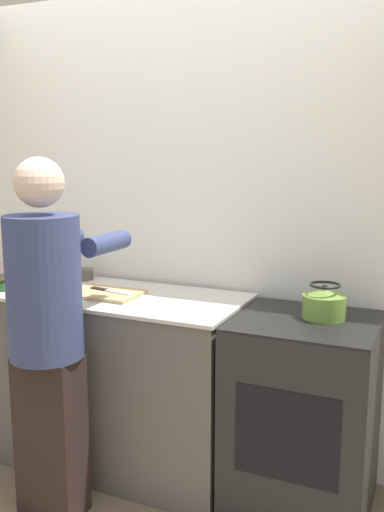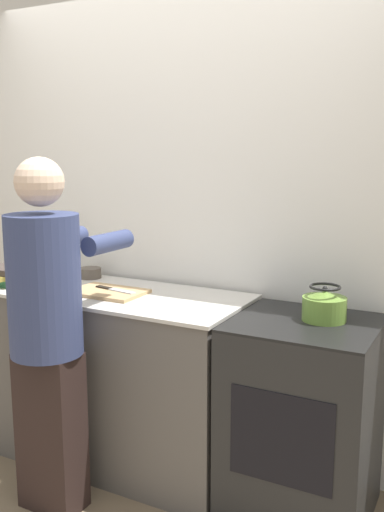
# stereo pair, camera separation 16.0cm
# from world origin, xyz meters

# --- Properties ---
(ground_plane) EXTENTS (12.00, 12.00, 0.00)m
(ground_plane) POSITION_xyz_m (0.00, 0.00, 0.00)
(ground_plane) COLOR #7A664C
(wall_back) EXTENTS (8.00, 0.05, 2.60)m
(wall_back) POSITION_xyz_m (0.00, 0.67, 1.30)
(wall_back) COLOR white
(wall_back) RESTS_ON ground_plane
(counter) EXTENTS (1.56, 0.63, 0.93)m
(counter) POSITION_xyz_m (-0.33, 0.30, 0.47)
(counter) COLOR #5B5651
(counter) RESTS_ON ground_plane
(oven) EXTENTS (0.63, 0.60, 0.92)m
(oven) POSITION_xyz_m (0.78, 0.30, 0.46)
(oven) COLOR black
(oven) RESTS_ON ground_plane
(person) EXTENTS (0.37, 0.61, 1.64)m
(person) POSITION_xyz_m (-0.26, -0.19, 0.89)
(person) COLOR black
(person) RESTS_ON ground_plane
(cutting_board) EXTENTS (0.38, 0.26, 0.02)m
(cutting_board) POSITION_xyz_m (-0.26, 0.26, 0.94)
(cutting_board) COLOR tan
(cutting_board) RESTS_ON counter
(knife) EXTENTS (0.26, 0.07, 0.01)m
(knife) POSITION_xyz_m (-0.23, 0.28, 0.95)
(knife) COLOR silver
(knife) RESTS_ON cutting_board
(kettle) EXTENTS (0.19, 0.19, 0.16)m
(kettle) POSITION_xyz_m (0.85, 0.35, 0.99)
(kettle) COLOR olive
(kettle) RESTS_ON oven
(bowl_prep) EXTENTS (0.13, 0.13, 0.06)m
(bowl_prep) POSITION_xyz_m (-0.57, 0.52, 0.96)
(bowl_prep) COLOR brown
(bowl_prep) RESTS_ON counter
(canister_jar) EXTENTS (0.16, 0.16, 0.14)m
(canister_jar) POSITION_xyz_m (-0.78, 0.41, 1.00)
(canister_jar) COLOR tan
(canister_jar) RESTS_ON counter
(book_stack) EXTENTS (0.22, 0.26, 0.10)m
(book_stack) POSITION_xyz_m (-0.87, 0.19, 0.98)
(book_stack) COLOR #2D663D
(book_stack) RESTS_ON counter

